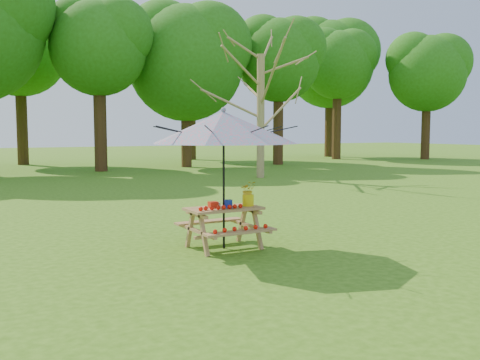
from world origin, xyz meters
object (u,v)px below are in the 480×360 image
bare_tree (261,2)px  patio_umbrella (224,128)px  flower_bucket (248,193)px  picnic_table (224,228)px

bare_tree → patio_umbrella: size_ratio=4.47×
bare_tree → flower_bucket: size_ratio=28.13×
bare_tree → picnic_table: size_ratio=8.69×
picnic_table → flower_bucket: flower_bucket is taller
flower_bucket → patio_umbrella: bearing=175.8°
bare_tree → patio_umbrella: 14.10m
bare_tree → picnic_table: bare_tree is taller
bare_tree → picnic_table: (-7.38, -10.92, -6.64)m
picnic_table → patio_umbrella: (0.00, 0.00, 1.62)m
picnic_table → patio_umbrella: 1.62m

